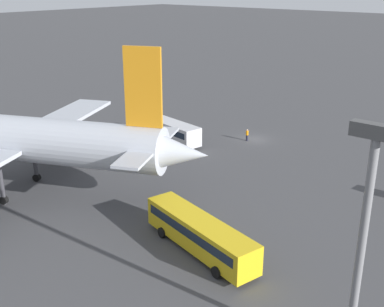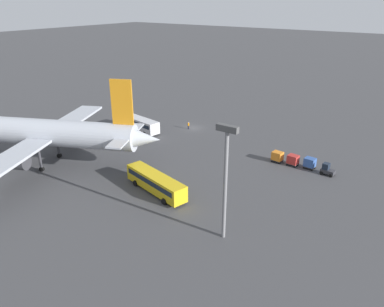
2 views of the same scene
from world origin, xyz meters
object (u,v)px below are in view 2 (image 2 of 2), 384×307
worker_person (188,126)px  cargo_cart_red (293,160)px  shuttle_bus_near (140,123)px  cargo_cart_blue (310,163)px  airplane (40,133)px  shuttle_bus_far (156,182)px  cargo_cart_orange (277,156)px  baggage_tug (327,170)px

worker_person → cargo_cart_red: 28.91m
shuttle_bus_near → cargo_cart_blue: 40.03m
cargo_cart_red → cargo_cart_blue: bearing=-170.8°
airplane → shuttle_bus_near: size_ratio=3.75×
worker_person → shuttle_bus_near: bearing=42.2°
shuttle_bus_far → cargo_cart_blue: size_ratio=6.13×
airplane → worker_person: size_ratio=25.23×
worker_person → cargo_cart_blue: bearing=170.4°
airplane → shuttle_bus_far: bearing=163.6°
shuttle_bus_near → cargo_cart_orange: (-33.85, -1.82, -0.70)m
shuttle_bus_far → worker_person: 31.90m
baggage_tug → cargo_cart_red: 6.47m
airplane → shuttle_bus_near: 24.98m
airplane → worker_person: (-10.57, -32.29, -5.42)m
baggage_tug → cargo_cart_orange: baggage_tug is taller
shuttle_bus_far → baggage_tug: 30.67m
airplane → cargo_cart_orange: size_ratio=20.43×
shuttle_bus_far → cargo_cart_orange: bearing=-102.4°
cargo_cart_blue → airplane: bearing=32.7°
worker_person → cargo_cart_orange: cargo_cart_orange is taller
cargo_cart_red → worker_person: bearing=-11.6°
airplane → shuttle_bus_near: bearing=-119.5°
cargo_cart_red → cargo_cart_orange: bearing=2.8°
cargo_cart_blue → shuttle_bus_far: bearing=53.4°
shuttle_bus_far → baggage_tug: size_ratio=5.24×
airplane → baggage_tug: bearing=-174.8°
airplane → shuttle_bus_near: (-2.00, -24.51, -4.40)m
baggage_tug → shuttle_bus_far: bearing=53.0°
shuttle_bus_near → cargo_cart_orange: size_ratio=5.45×
cargo_cart_red → cargo_cart_orange: 3.05m
shuttle_bus_far → cargo_cart_red: bearing=-108.1°
cargo_cart_blue → cargo_cart_orange: 6.12m
baggage_tug → worker_person: size_ratio=1.44×
worker_person → cargo_cart_red: (-28.32, 5.81, 0.32)m
shuttle_bus_near → shuttle_bus_far: shuttle_bus_near is taller
shuttle_bus_far → cargo_cart_orange: size_ratio=6.13×
cargo_cart_blue → cargo_cart_orange: bearing=6.0°
airplane → worker_person: airplane is taller
airplane → cargo_cart_blue: size_ratio=20.43×
airplane → baggage_tug: airplane is taller
cargo_cart_red → cargo_cart_orange: size_ratio=1.00×
shuttle_bus_near → baggage_tug: bearing=-167.9°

